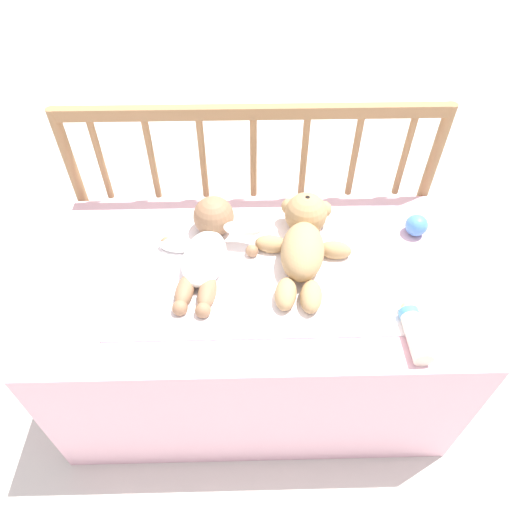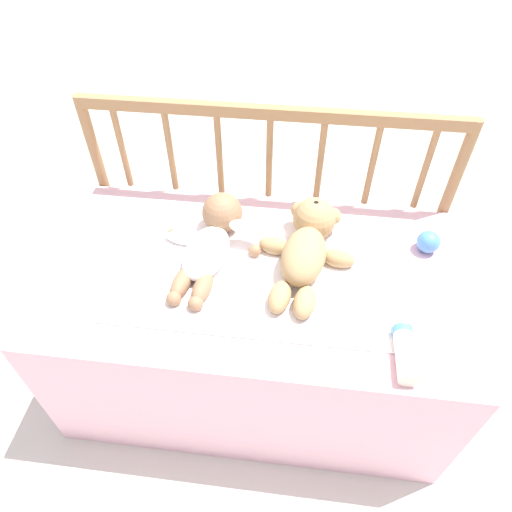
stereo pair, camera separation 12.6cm
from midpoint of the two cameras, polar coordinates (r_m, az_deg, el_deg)
ground_plane at (r=1.74m, az=-2.13°, el=-13.97°), size 12.00×12.00×0.00m
crib_mattress at (r=1.51m, az=-2.41°, el=-8.94°), size 1.20×0.66×0.53m
crib_rail at (r=1.52m, az=-2.72°, el=9.62°), size 1.20×0.04×0.86m
blanket at (r=1.32m, az=-3.02°, el=-1.29°), size 0.78×0.50×0.01m
teddy_bear at (r=1.32m, az=3.24°, el=1.92°), size 0.29×0.41×0.13m
baby at (r=1.33m, az=-8.81°, el=1.33°), size 0.31×0.41×0.12m
baby_bottle at (r=1.20m, az=16.35°, el=-9.11°), size 0.05×0.17×0.05m
toy_ball at (r=1.45m, az=17.12°, el=3.58°), size 0.07×0.07×0.07m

